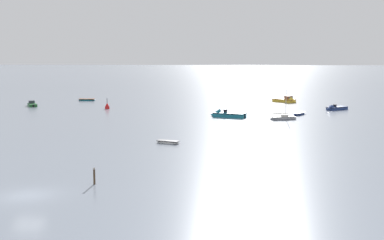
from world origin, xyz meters
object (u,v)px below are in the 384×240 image
sailboat_moored_0 (283,118)px  channel_buoy (107,107)px  motorboat_moored_1 (32,105)px  motorboat_moored_2 (334,109)px  motorboat_moored_3 (287,101)px  mooring_post_near (94,176)px  rowboat_moored_1 (168,142)px  motorboat_moored_0 (225,115)px  rowboat_moored_2 (87,100)px  rowboat_moored_0 (299,114)px

sailboat_moored_0 → channel_buoy: size_ratio=2.34×
motorboat_moored_1 → sailboat_moored_0: (51.04, -17.84, -0.02)m
motorboat_moored_2 → motorboat_moored_3: size_ratio=0.87×
motorboat_moored_1 → channel_buoy: bearing=-132.7°
mooring_post_near → motorboat_moored_3: bearing=71.6°
motorboat_moored_1 → rowboat_moored_1: bearing=-169.7°
motorboat_moored_0 → motorboat_moored_2: bearing=-130.2°
motorboat_moored_2 → sailboat_moored_0: (-11.49, -15.11, -0.01)m
rowboat_moored_1 → sailboat_moored_0: size_ratio=0.60×
channel_buoy → motorboat_moored_2: bearing=1.8°
motorboat_moored_1 → sailboat_moored_0: sailboat_moored_0 is taller
channel_buoy → mooring_post_near: channel_buoy is taller
motorboat_moored_2 → rowboat_moored_2: bearing=-52.2°
rowboat_moored_0 → motorboat_moored_1: (-54.59, 11.05, 0.09)m
sailboat_moored_0 → mooring_post_near: bearing=-132.7°
rowboat_moored_2 → motorboat_moored_0: bearing=-41.9°
motorboat_moored_2 → motorboat_moored_1: bearing=-39.1°
rowboat_moored_0 → motorboat_moored_2: 11.50m
rowboat_moored_2 → mooring_post_near: (22.04, -74.36, 0.52)m
motorboat_moored_3 → motorboat_moored_2: bearing=-21.9°
motorboat_moored_1 → rowboat_moored_2: size_ratio=1.14×
rowboat_moored_2 → motorboat_moored_3: bearing=-2.5°
sailboat_moored_0 → channel_buoy: (-33.75, 13.67, 0.23)m
motorboat_moored_1 → motorboat_moored_2: (62.53, -2.73, -0.01)m
motorboat_moored_0 → motorboat_moored_2: motorboat_moored_0 is taller
rowboat_moored_2 → channel_buoy: 18.85m
motorboat_moored_2 → sailboat_moored_0: bearing=16.1°
motorboat_moored_0 → motorboat_moored_2: size_ratio=1.33×
sailboat_moored_0 → rowboat_moored_0: bearing=44.8°
rowboat_moored_1 → channel_buoy: bearing=-46.3°
motorboat_moored_0 → mooring_post_near: size_ratio=4.22×
rowboat_moored_0 → mooring_post_near: size_ratio=2.48×
rowboat_moored_0 → mooring_post_near: bearing=4.8°
motorboat_moored_1 → mooring_post_near: mooring_post_near is taller
rowboat_moored_0 → motorboat_moored_2: bearing=166.6°
motorboat_moored_2 → motorboat_moored_3: motorboat_moored_3 is taller
motorboat_moored_0 → mooring_post_near: (-10.69, -46.76, 0.39)m
mooring_post_near → rowboat_moored_0: bearing=64.6°
rowboat_moored_2 → sailboat_moored_0: sailboat_moored_0 is taller
rowboat_moored_1 → mooring_post_near: mooring_post_near is taller
rowboat_moored_0 → sailboat_moored_0: size_ratio=0.74×
motorboat_moored_1 → motorboat_moored_2: motorboat_moored_1 is taller
rowboat_moored_0 → rowboat_moored_1: rowboat_moored_0 is taller
motorboat_moored_1 → motorboat_moored_2: 62.59m
motorboat_moored_3 → rowboat_moored_2: bearing=-140.2°
rowboat_moored_1 → motorboat_moored_3: motorboat_moored_3 is taller
mooring_post_near → motorboat_moored_1: bearing=116.1°
rowboat_moored_0 → motorboat_moored_2: motorboat_moored_2 is taller
sailboat_moored_0 → mooring_post_near: 48.71m
rowboat_moored_1 → motorboat_moored_3: bearing=-91.7°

